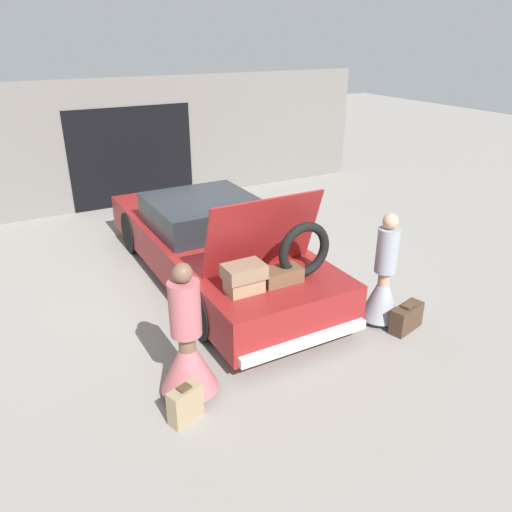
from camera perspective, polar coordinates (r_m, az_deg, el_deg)
name	(u,v)px	position (r m, az deg, el deg)	size (l,w,h in m)	color
ground_plane	(214,276)	(8.27, -4.87, -2.24)	(40.00, 40.00, 0.00)	gray
garage_wall_back	(130,144)	(11.80, -14.17, 12.36)	(12.00, 0.14, 2.80)	slate
car	(212,244)	(8.03, -5.00, 1.43)	(1.91, 5.38, 1.83)	maroon
person_left	(188,350)	(5.48, -7.82, -10.61)	(0.64, 0.64, 1.59)	brown
person_right	(383,285)	(6.94, 14.34, -3.18)	(0.54, 0.54, 1.58)	tan
suitcase_beside_left_person	(185,404)	(5.36, -8.08, -16.43)	(0.39, 0.27, 0.42)	#9E8460
suitcase_beside_right_person	(406,318)	(7.02, 16.81, -6.77)	(0.56, 0.33, 0.39)	#473323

